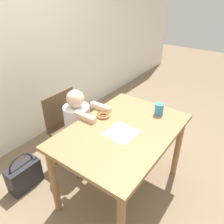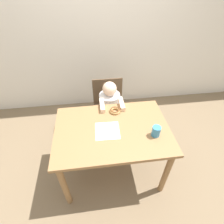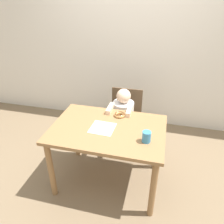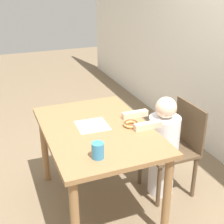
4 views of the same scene
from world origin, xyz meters
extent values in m
plane|color=#7A664C|center=(0.00, 0.00, 0.00)|extent=(12.00, 12.00, 0.00)
cube|color=silver|center=(0.00, 1.44, 1.25)|extent=(8.00, 0.05, 2.50)
cube|color=olive|center=(0.00, 0.00, 0.72)|extent=(1.16, 0.80, 0.03)
cylinder|color=olive|center=(-0.52, -0.34, 0.35)|extent=(0.06, 0.06, 0.70)
cylinder|color=olive|center=(0.52, -0.34, 0.35)|extent=(0.06, 0.06, 0.70)
cylinder|color=olive|center=(-0.52, 0.34, 0.35)|extent=(0.06, 0.06, 0.70)
cylinder|color=olive|center=(0.52, 0.34, 0.35)|extent=(0.06, 0.06, 0.70)
cube|color=brown|center=(0.04, 0.63, 0.42)|extent=(0.41, 0.42, 0.03)
cube|color=brown|center=(0.04, 0.83, 0.63)|extent=(0.41, 0.02, 0.39)
cylinder|color=brown|center=(-0.13, 0.46, 0.20)|extent=(0.04, 0.04, 0.41)
cylinder|color=brown|center=(0.22, 0.46, 0.20)|extent=(0.04, 0.04, 0.41)
cylinder|color=brown|center=(-0.13, 0.81, 0.20)|extent=(0.04, 0.04, 0.41)
cylinder|color=brown|center=(0.22, 0.81, 0.20)|extent=(0.04, 0.04, 0.41)
cylinder|color=white|center=(0.04, 0.58, 0.22)|extent=(0.23, 0.23, 0.43)
cylinder|color=white|center=(0.04, 0.58, 0.59)|extent=(0.26, 0.26, 0.31)
sphere|color=beige|center=(0.04, 0.58, 0.83)|extent=(0.18, 0.18, 0.18)
cube|color=beige|center=(-0.07, 0.36, 0.76)|extent=(0.05, 0.22, 0.05)
cube|color=beige|center=(0.16, 0.36, 0.76)|extent=(0.05, 0.22, 0.05)
torus|color=tan|center=(0.07, 0.26, 0.75)|extent=(0.12, 0.12, 0.03)
torus|color=brown|center=(0.07, 0.26, 0.76)|extent=(0.11, 0.11, 0.02)
cube|color=white|center=(-0.05, -0.02, 0.73)|extent=(0.25, 0.25, 0.00)
cube|color=#232328|center=(-0.53, 0.81, 0.14)|extent=(0.33, 0.15, 0.27)
torus|color=#232328|center=(-0.53, 0.81, 0.27)|extent=(0.26, 0.02, 0.26)
cylinder|color=teal|center=(0.40, -0.14, 0.79)|extent=(0.08, 0.08, 0.11)
camera|label=1|loc=(-1.27, -0.81, 1.79)|focal=35.00mm
camera|label=2|loc=(-0.16, -1.20, 2.02)|focal=28.00mm
camera|label=3|loc=(0.49, -1.79, 1.97)|focal=35.00mm
camera|label=4|loc=(2.03, -0.70, 1.82)|focal=50.00mm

